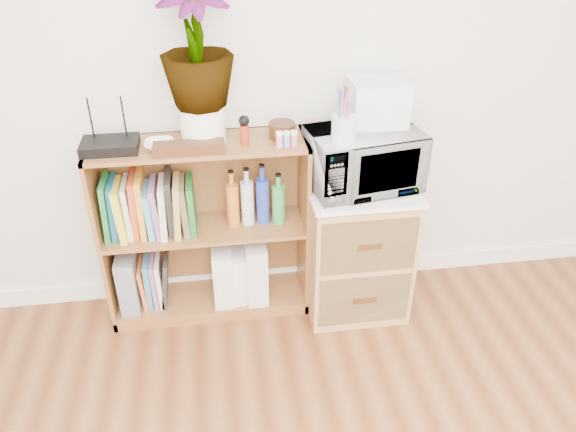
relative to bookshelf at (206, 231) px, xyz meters
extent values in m
cube|color=white|center=(0.35, 0.14, -0.42)|extent=(4.00, 0.02, 0.10)
cube|color=brown|center=(0.00, 0.00, 0.00)|extent=(1.00, 0.30, 0.95)
cube|color=#9E7542|center=(0.75, -0.08, -0.12)|extent=(0.50, 0.45, 0.70)
imported|color=white|center=(0.75, -0.08, 0.38)|extent=(0.55, 0.42, 0.28)
cylinder|color=silver|center=(0.63, -0.18, 0.58)|extent=(0.11, 0.11, 0.12)
cube|color=silver|center=(0.82, 0.01, 0.62)|extent=(0.26, 0.21, 0.20)
cube|color=black|center=(-0.38, -0.02, 0.50)|extent=(0.25, 0.17, 0.04)
imported|color=white|center=(-0.17, -0.03, 0.49)|extent=(0.13, 0.13, 0.03)
cylinder|color=white|center=(0.03, 0.02, 0.56)|extent=(0.20, 0.20, 0.17)
imported|color=#3C762F|center=(0.03, 0.02, 0.92)|extent=(0.31, 0.31, 0.56)
cube|color=#35220E|center=(-0.04, -0.10, 0.50)|extent=(0.31, 0.08, 0.05)
cylinder|color=maroon|center=(0.21, -0.04, 0.52)|extent=(0.04, 0.04, 0.09)
cylinder|color=#381B0F|center=(0.38, 0.01, 0.51)|extent=(0.12, 0.12, 0.07)
cube|color=#CD7180|center=(0.39, -0.09, 0.50)|extent=(0.10, 0.04, 0.05)
cube|color=slate|center=(-0.41, 0.00, -0.25)|extent=(0.09, 0.25, 0.31)
cube|color=silver|center=(0.07, -0.01, -0.25)|extent=(0.10, 0.25, 0.32)
cube|color=silver|center=(0.14, -0.01, -0.27)|extent=(0.09, 0.22, 0.28)
cube|color=silver|center=(0.24, -0.01, -0.24)|extent=(0.11, 0.27, 0.33)
cube|color=#1E7232|center=(-0.45, 0.00, 0.17)|extent=(0.04, 0.20, 0.30)
cube|color=#155983|center=(-0.42, 0.00, 0.16)|extent=(0.04, 0.20, 0.28)
cube|color=gold|center=(-0.39, 0.00, 0.16)|extent=(0.04, 0.20, 0.27)
cube|color=silver|center=(-0.35, 0.00, 0.16)|extent=(0.03, 0.20, 0.27)
cube|color=#C34421|center=(-0.32, 0.00, 0.17)|extent=(0.04, 0.20, 0.30)
cube|color=orange|center=(-0.29, 0.00, 0.18)|extent=(0.03, 0.20, 0.31)
cube|color=teal|center=(-0.25, 0.00, 0.14)|extent=(0.04, 0.20, 0.24)
cube|color=slate|center=(-0.22, 0.00, 0.16)|extent=(0.04, 0.20, 0.27)
cube|color=beige|center=(-0.19, 0.00, 0.16)|extent=(0.04, 0.20, 0.27)
cube|color=#262626|center=(-0.16, 0.00, 0.17)|extent=(0.03, 0.20, 0.29)
cube|color=#A2994A|center=(-0.12, 0.00, 0.16)|extent=(0.04, 0.20, 0.27)
cube|color=brown|center=(-0.09, 0.00, 0.15)|extent=(0.04, 0.20, 0.26)
cube|color=#1A6125|center=(-0.06, 0.00, 0.15)|extent=(0.03, 0.20, 0.26)
cylinder|color=#BC6723|center=(0.14, 0.00, 0.17)|extent=(0.06, 0.06, 0.29)
cylinder|color=silver|center=(0.21, 0.00, 0.17)|extent=(0.06, 0.06, 0.29)
cylinder|color=#2335A4|center=(0.29, 0.00, 0.18)|extent=(0.06, 0.06, 0.31)
cylinder|color=green|center=(0.36, 0.00, 0.15)|extent=(0.07, 0.07, 0.26)
cube|color=#E45C28|center=(-0.34, 0.00, -0.29)|extent=(0.03, 0.19, 0.23)
cube|color=#376C84|center=(-0.31, 0.00, -0.27)|extent=(0.03, 0.19, 0.27)
cube|color=slate|center=(-0.28, 0.00, -0.27)|extent=(0.02, 0.19, 0.27)
cube|color=beige|center=(-0.26, 0.00, -0.27)|extent=(0.03, 0.19, 0.26)
cube|color=#242424|center=(-0.23, 0.00, -0.27)|extent=(0.06, 0.19, 0.27)
camera|label=1|loc=(0.07, -2.35, 1.53)|focal=35.00mm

